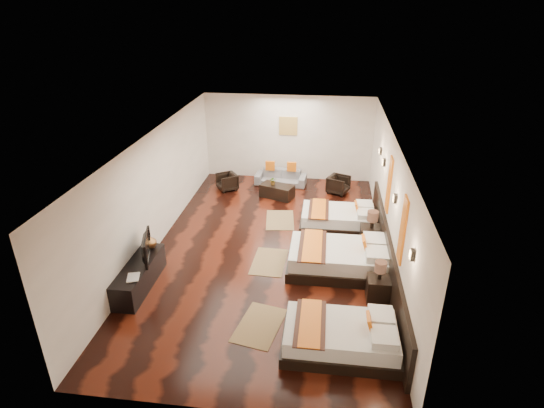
# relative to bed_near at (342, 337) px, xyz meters

# --- Properties ---
(floor) EXTENTS (5.50, 9.50, 0.01)m
(floor) POSITION_rel_bed_near_xyz_m (-1.70, 3.24, -0.26)
(floor) COLOR black
(floor) RESTS_ON ground
(ceiling) EXTENTS (5.50, 9.50, 0.01)m
(ceiling) POSITION_rel_bed_near_xyz_m (-1.70, 3.24, 2.54)
(ceiling) COLOR white
(ceiling) RESTS_ON floor
(back_wall) EXTENTS (5.50, 0.01, 2.80)m
(back_wall) POSITION_rel_bed_near_xyz_m (-1.70, 7.99, 1.14)
(back_wall) COLOR silver
(back_wall) RESTS_ON floor
(left_wall) EXTENTS (0.01, 9.50, 2.80)m
(left_wall) POSITION_rel_bed_near_xyz_m (-4.45, 3.24, 1.14)
(left_wall) COLOR silver
(left_wall) RESTS_ON floor
(right_wall) EXTENTS (0.01, 9.50, 2.80)m
(right_wall) POSITION_rel_bed_near_xyz_m (1.05, 3.24, 1.14)
(right_wall) COLOR silver
(right_wall) RESTS_ON floor
(headboard_panel) EXTENTS (0.08, 6.60, 0.90)m
(headboard_panel) POSITION_rel_bed_near_xyz_m (1.01, 2.44, 0.19)
(headboard_panel) COLOR black
(headboard_panel) RESTS_ON floor
(bed_near) EXTENTS (2.00, 1.26, 0.76)m
(bed_near) POSITION_rel_bed_near_xyz_m (0.00, 0.00, 0.00)
(bed_near) COLOR black
(bed_near) RESTS_ON floor
(bed_mid) EXTENTS (2.28, 1.43, 0.87)m
(bed_mid) POSITION_rel_bed_near_xyz_m (0.00, 2.50, 0.04)
(bed_mid) COLOR black
(bed_mid) RESTS_ON floor
(bed_far) EXTENTS (1.98, 1.25, 0.76)m
(bed_far) POSITION_rel_bed_near_xyz_m (-0.00, 4.56, -0.00)
(bed_far) COLOR black
(bed_far) RESTS_ON floor
(nightstand_a) EXTENTS (0.45, 0.45, 0.89)m
(nightstand_a) POSITION_rel_bed_near_xyz_m (0.75, 1.51, 0.05)
(nightstand_a) COLOR black
(nightstand_a) RESTS_ON floor
(nightstand_b) EXTENTS (0.50, 0.50, 0.98)m
(nightstand_b) POSITION_rel_bed_near_xyz_m (0.75, 3.58, 0.08)
(nightstand_b) COLOR black
(nightstand_b) RESTS_ON floor
(jute_mat_near) EXTENTS (0.98, 1.33, 0.01)m
(jute_mat_near) POSITION_rel_bed_near_xyz_m (-1.50, 0.41, -0.26)
(jute_mat_near) COLOR olive
(jute_mat_near) RESTS_ON floor
(jute_mat_mid) EXTENTS (0.80, 1.23, 0.01)m
(jute_mat_mid) POSITION_rel_bed_near_xyz_m (-1.61, 2.61, -0.26)
(jute_mat_mid) COLOR olive
(jute_mat_mid) RESTS_ON floor
(jute_mat_far) EXTENTS (0.88, 1.28, 0.01)m
(jute_mat_far) POSITION_rel_bed_near_xyz_m (-1.60, 4.76, -0.26)
(jute_mat_far) COLOR olive
(jute_mat_far) RESTS_ON floor
(tv_console) EXTENTS (0.50, 1.80, 0.55)m
(tv_console) POSITION_rel_bed_near_xyz_m (-4.20, 1.31, 0.01)
(tv_console) COLOR black
(tv_console) RESTS_ON floor
(tv) EXTENTS (0.39, 0.94, 0.54)m
(tv) POSITION_rel_bed_near_xyz_m (-4.15, 1.55, 0.56)
(tv) COLOR black
(tv) RESTS_ON tv_console
(book) EXTENTS (0.32, 0.37, 0.03)m
(book) POSITION_rel_bed_near_xyz_m (-4.20, 0.80, 0.30)
(book) COLOR black
(book) RESTS_ON tv_console
(figurine) EXTENTS (0.34, 0.34, 0.33)m
(figurine) POSITION_rel_bed_near_xyz_m (-4.20, 2.00, 0.46)
(figurine) COLOR brown
(figurine) RESTS_ON tv_console
(sofa) EXTENTS (1.69, 0.77, 0.48)m
(sofa) POSITION_rel_bed_near_xyz_m (-1.86, 7.35, -0.02)
(sofa) COLOR slate
(sofa) RESTS_ON floor
(armchair_left) EXTENTS (0.81, 0.80, 0.53)m
(armchair_left) POSITION_rel_bed_near_xyz_m (-3.51, 6.69, 0.01)
(armchair_left) COLOR black
(armchair_left) RESTS_ON floor
(armchair_right) EXTENTS (0.80, 0.79, 0.56)m
(armchair_right) POSITION_rel_bed_near_xyz_m (0.01, 6.87, 0.02)
(armchair_right) COLOR black
(armchair_right) RESTS_ON floor
(coffee_table) EXTENTS (1.11, 0.83, 0.40)m
(coffee_table) POSITION_rel_bed_near_xyz_m (-1.86, 6.30, -0.06)
(coffee_table) COLOR black
(coffee_table) RESTS_ON floor
(table_plant) EXTENTS (0.25, 0.22, 0.25)m
(table_plant) POSITION_rel_bed_near_xyz_m (-1.98, 6.32, 0.27)
(table_plant) COLOR #265A1E
(table_plant) RESTS_ON coffee_table
(orange_panel_a) EXTENTS (0.04, 0.40, 1.30)m
(orange_panel_a) POSITION_rel_bed_near_xyz_m (1.03, 1.34, 1.44)
(orange_panel_a) COLOR #D86014
(orange_panel_a) RESTS_ON right_wall
(orange_panel_b) EXTENTS (0.04, 0.40, 1.30)m
(orange_panel_b) POSITION_rel_bed_near_xyz_m (1.03, 3.54, 1.44)
(orange_panel_b) COLOR #D86014
(orange_panel_b) RESTS_ON right_wall
(sconce_near) EXTENTS (0.07, 0.12, 0.18)m
(sconce_near) POSITION_rel_bed_near_xyz_m (1.01, 0.24, 1.59)
(sconce_near) COLOR black
(sconce_near) RESTS_ON right_wall
(sconce_mid) EXTENTS (0.07, 0.12, 0.18)m
(sconce_mid) POSITION_rel_bed_near_xyz_m (1.01, 2.44, 1.59)
(sconce_mid) COLOR black
(sconce_mid) RESTS_ON right_wall
(sconce_far) EXTENTS (0.07, 0.12, 0.18)m
(sconce_far) POSITION_rel_bed_near_xyz_m (1.01, 4.64, 1.59)
(sconce_far) COLOR black
(sconce_far) RESTS_ON right_wall
(sconce_lounge) EXTENTS (0.07, 0.12, 0.18)m
(sconce_lounge) POSITION_rel_bed_near_xyz_m (1.01, 5.54, 1.59)
(sconce_lounge) COLOR black
(sconce_lounge) RESTS_ON right_wall
(gold_artwork) EXTENTS (0.60, 0.04, 0.60)m
(gold_artwork) POSITION_rel_bed_near_xyz_m (-1.70, 7.97, 1.54)
(gold_artwork) COLOR #AD873F
(gold_artwork) RESTS_ON back_wall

